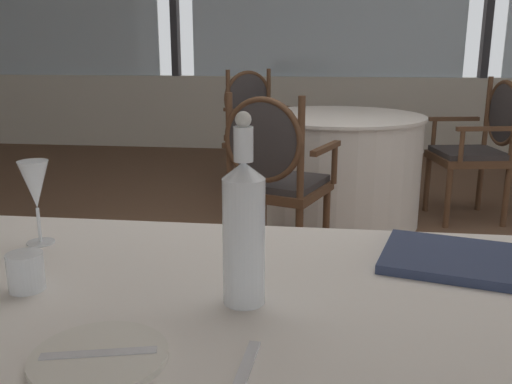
% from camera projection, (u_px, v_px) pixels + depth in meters
% --- Properties ---
extents(ground_plane, '(14.33, 14.33, 0.00)m').
position_uv_depth(ground_plane, '(314.00, 303.00, 2.68)').
color(ground_plane, brown).
extents(window_wall_far, '(11.03, 0.14, 2.97)m').
position_uv_depth(window_wall_far, '(325.00, 47.00, 6.32)').
color(window_wall_far, silver).
rests_on(window_wall_far, ground_plane).
extents(side_plate, '(0.21, 0.21, 0.01)m').
position_uv_depth(side_plate, '(99.00, 357.00, 0.83)').
color(side_plate, silver).
rests_on(side_plate, foreground_table).
extents(butter_knife, '(0.17, 0.06, 0.00)m').
position_uv_depth(butter_knife, '(99.00, 354.00, 0.83)').
color(butter_knife, silver).
rests_on(butter_knife, foreground_table).
extents(dinner_fork, '(0.03, 0.20, 0.00)m').
position_uv_depth(dinner_fork, '(242.00, 377.00, 0.78)').
color(dinner_fork, silver).
rests_on(dinner_fork, foreground_table).
extents(water_bottle, '(0.08, 0.08, 0.35)m').
position_uv_depth(water_bottle, '(244.00, 229.00, 0.99)').
color(water_bottle, white).
rests_on(water_bottle, foreground_table).
extents(wine_glass, '(0.07, 0.07, 0.20)m').
position_uv_depth(wine_glass, '(35.00, 187.00, 1.29)').
color(wine_glass, white).
rests_on(wine_glass, foreground_table).
extents(water_tumbler, '(0.07, 0.07, 0.07)m').
position_uv_depth(water_tumbler, '(26.00, 272.00, 1.06)').
color(water_tumbler, white).
rests_on(water_tumbler, foreground_table).
extents(menu_book, '(0.34, 0.31, 0.02)m').
position_uv_depth(menu_book, '(453.00, 259.00, 1.20)').
color(menu_book, '#2D3856').
rests_on(menu_book, foreground_table).
extents(background_table_0, '(1.17, 1.17, 0.74)m').
position_uv_depth(background_table_0, '(336.00, 169.00, 3.86)').
color(background_table_0, white).
rests_on(background_table_0, ground_plane).
extents(dining_chair_0_0, '(0.66, 0.65, 1.01)m').
position_uv_depth(dining_chair_0_0, '(256.00, 121.00, 4.63)').
color(dining_chair_0_0, brown).
rests_on(dining_chair_0_0, ground_plane).
extents(dining_chair_0_1, '(0.63, 0.59, 0.97)m').
position_uv_depth(dining_chair_0_1, '(273.00, 170.00, 2.93)').
color(dining_chair_0_1, brown).
rests_on(dining_chair_0_1, ground_plane).
extents(dining_chair_0_2, '(0.54, 0.59, 0.99)m').
position_uv_depth(dining_chair_0_2, '(483.00, 139.00, 3.86)').
color(dining_chair_0_2, brown).
rests_on(dining_chair_0_2, ground_plane).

